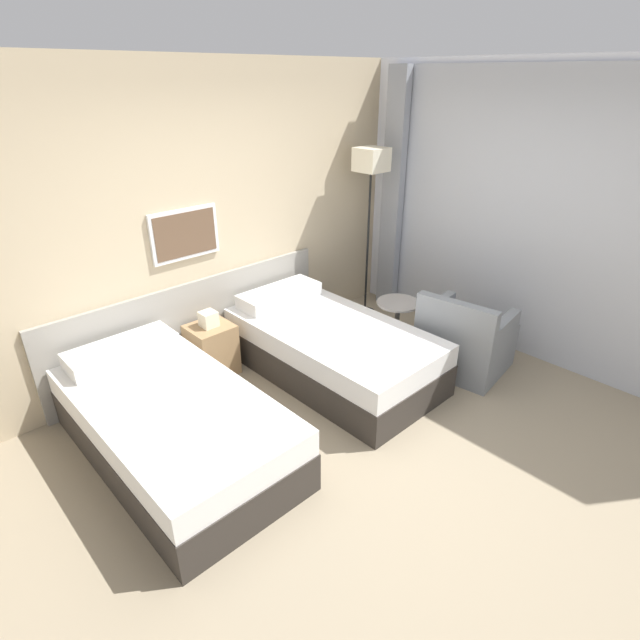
{
  "coord_description": "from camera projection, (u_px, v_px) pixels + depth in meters",
  "views": [
    {
      "loc": [
        -2.35,
        -1.9,
        2.56
      ],
      "look_at": [
        0.28,
        0.89,
        0.65
      ],
      "focal_mm": 28.0,
      "sensor_mm": 36.0,
      "label": 1
    }
  ],
  "objects": [
    {
      "name": "wall_headboard",
      "position": [
        212.0,
        227.0,
        4.54
      ],
      "size": [
        10.0,
        0.1,
        2.7
      ],
      "color": "#C6B28E",
      "rests_on": "ground_plane"
    },
    {
      "name": "bed_near_door",
      "position": [
        173.0,
        424.0,
        3.64
      ],
      "size": [
        1.06,
        1.99,
        0.63
      ],
      "color": "#332D28",
      "rests_on": "ground_plane"
    },
    {
      "name": "wall_window",
      "position": [
        555.0,
        224.0,
        4.49
      ],
      "size": [
        0.21,
        4.48,
        2.7
      ],
      "color": "white",
      "rests_on": "ground_plane"
    },
    {
      "name": "floor_lamp",
      "position": [
        371.0,
        171.0,
        5.21
      ],
      "size": [
        0.29,
        0.29,
        1.87
      ],
      "color": "black",
      "rests_on": "ground_plane"
    },
    {
      "name": "nightstand",
      "position": [
        212.0,
        349.0,
        4.63
      ],
      "size": [
        0.38,
        0.37,
        0.64
      ],
      "color": "#9E7A51",
      "rests_on": "ground_plane"
    },
    {
      "name": "armchair",
      "position": [
        464.0,
        343.0,
        4.71
      ],
      "size": [
        0.81,
        0.83,
        0.79
      ],
      "rotation": [
        0.0,
        0.0,
        1.71
      ],
      "color": "gray",
      "rests_on": "ground_plane"
    },
    {
      "name": "bed_near_window",
      "position": [
        331.0,
        348.0,
        4.64
      ],
      "size": [
        1.06,
        1.99,
        0.63
      ],
      "color": "#332D28",
      "rests_on": "ground_plane"
    },
    {
      "name": "side_table",
      "position": [
        397.0,
        317.0,
        4.94
      ],
      "size": [
        0.42,
        0.42,
        0.55
      ],
      "color": "gray",
      "rests_on": "ground_plane"
    },
    {
      "name": "ground_plane",
      "position": [
        373.0,
        445.0,
        3.82
      ],
      "size": [
        16.0,
        16.0,
        0.0
      ],
      "primitive_type": "plane",
      "color": "gray"
    }
  ]
}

